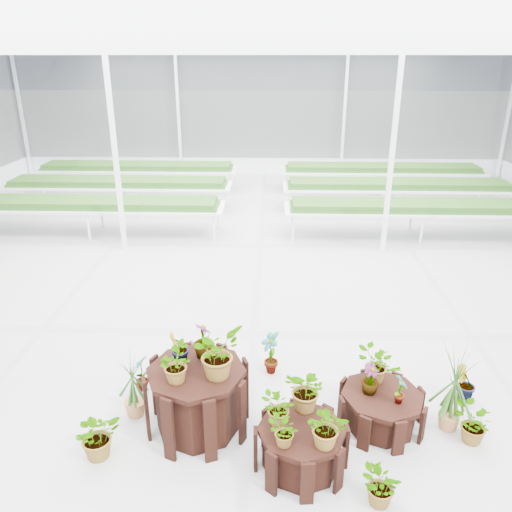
{
  "coord_description": "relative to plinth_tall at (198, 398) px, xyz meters",
  "views": [
    {
      "loc": [
        0.44,
        -6.81,
        4.2
      ],
      "look_at": [
        0.2,
        0.36,
        1.3
      ],
      "focal_mm": 35.0,
      "sensor_mm": 36.0,
      "label": 1
    }
  ],
  "objects": [
    {
      "name": "plinth_tall",
      "position": [
        0.0,
        0.0,
        0.0
      ],
      "size": [
        1.58,
        1.58,
        0.82
      ],
      "primitive_type": "cylinder",
      "rotation": [
        0.0,
        0.0,
        -0.42
      ],
      "color": "black",
      "rests_on": "ground"
    },
    {
      "name": "nursery_plants",
      "position": [
        1.05,
        -0.03,
        0.17
      ],
      "size": [
        4.9,
        3.22,
        1.42
      ],
      "color": "#234615",
      "rests_on": "ground"
    },
    {
      "name": "plinth_low",
      "position": [
        2.2,
        0.1,
        -0.18
      ],
      "size": [
        1.2,
        1.2,
        0.45
      ],
      "primitive_type": "cylinder",
      "rotation": [
        0.0,
        0.0,
        0.22
      ],
      "color": "black",
      "rests_on": "ground"
    },
    {
      "name": "plinth_mid",
      "position": [
        1.2,
        -0.6,
        -0.15
      ],
      "size": [
        1.06,
        1.06,
        0.52
      ],
      "primitive_type": "cylinder",
      "rotation": [
        0.0,
        0.0,
        0.08
      ],
      "color": "black",
      "rests_on": "ground"
    },
    {
      "name": "ground_plane",
      "position": [
        0.42,
        1.98,
        -0.41
      ],
      "size": [
        24.0,
        24.0,
        0.0
      ],
      "primitive_type": "plane",
      "color": "gray",
      "rests_on": "ground"
    },
    {
      "name": "steel_frame",
      "position": [
        0.42,
        1.98,
        1.84
      ],
      "size": [
        18.0,
        24.0,
        4.5
      ],
      "primitive_type": null,
      "color": "silver",
      "rests_on": "ground"
    },
    {
      "name": "nursery_benches",
      "position": [
        0.42,
        9.18,
        0.01
      ],
      "size": [
        16.0,
        7.0,
        0.84
      ],
      "primitive_type": null,
      "color": "silver",
      "rests_on": "ground"
    },
    {
      "name": "greenhouse_shell",
      "position": [
        0.42,
        1.98,
        1.84
      ],
      "size": [
        18.0,
        24.0,
        4.5
      ],
      "primitive_type": null,
      "color": "white",
      "rests_on": "ground"
    }
  ]
}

